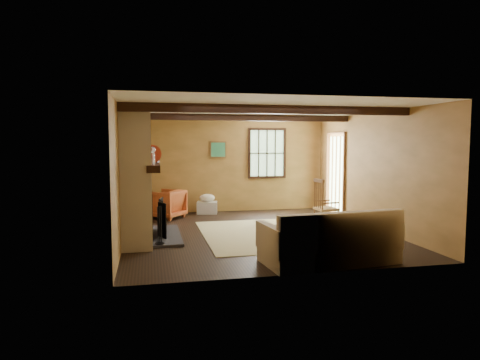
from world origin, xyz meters
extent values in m
plane|color=black|center=(0.00, 0.00, 0.00)|extent=(5.50, 5.50, 0.00)
cube|color=#AE7D3E|center=(0.00, 2.75, 1.20)|extent=(5.00, 0.02, 2.40)
cube|color=#AE7D3E|center=(0.00, -2.75, 1.20)|extent=(5.00, 0.02, 2.40)
cube|color=#AE7D3E|center=(-2.50, 0.00, 1.20)|extent=(0.02, 5.50, 2.40)
cube|color=#AE7D3E|center=(2.50, 0.00, 1.20)|extent=(0.02, 5.50, 2.40)
cube|color=white|center=(0.00, 0.00, 2.40)|extent=(5.00, 5.50, 0.02)
cube|color=black|center=(0.00, -1.20, 2.33)|extent=(5.00, 0.12, 0.14)
cube|color=black|center=(0.00, 1.20, 2.33)|extent=(5.00, 0.12, 0.14)
cube|color=black|center=(1.00, 2.72, 1.50)|extent=(1.02, 0.06, 1.32)
cube|color=#A6D1A0|center=(1.00, 2.75, 1.50)|extent=(0.90, 0.01, 1.20)
cube|color=black|center=(1.00, 2.73, 1.50)|extent=(0.90, 0.03, 0.02)
cube|color=brown|center=(2.47, 1.70, 1.00)|extent=(0.06, 1.00, 2.06)
cube|color=#A6D1A0|center=(2.50, 1.70, 1.00)|extent=(0.01, 0.80, 1.85)
cube|color=brown|center=(-0.30, 2.72, 1.60)|extent=(0.42, 0.03, 0.42)
cube|color=#2A7E61|center=(-0.30, 2.71, 1.60)|extent=(0.36, 0.01, 0.36)
cube|color=#A74B40|center=(-2.25, 0.00, 1.20)|extent=(0.50, 2.20, 2.40)
cube|color=black|center=(-2.18, 0.00, 0.45)|extent=(0.38, 1.00, 0.85)
cube|color=#323237|center=(-1.75, 0.00, 0.03)|extent=(0.55, 1.80, 0.05)
cube|color=black|center=(-1.97, 0.00, 1.35)|extent=(0.22, 2.30, 0.12)
cube|color=black|center=(-1.82, -0.29, 0.37)|extent=(0.14, 0.30, 0.64)
cube|color=black|center=(-1.82, 0.04, 0.37)|extent=(0.04, 0.32, 0.64)
cube|color=black|center=(-1.82, 0.37, 0.37)|extent=(0.09, 0.32, 0.64)
cylinder|color=black|center=(-1.88, -0.79, 0.06)|extent=(0.16, 0.16, 0.02)
cylinder|color=black|center=(-1.91, -0.82, 0.37)|extent=(0.01, 0.01, 0.65)
cylinder|color=black|center=(-1.88, -0.79, 0.37)|extent=(0.01, 0.01, 0.65)
cylinder|color=black|center=(-1.85, -0.76, 0.37)|extent=(0.01, 0.01, 0.65)
cylinder|color=white|center=(-1.98, -0.86, 1.51)|extent=(0.09, 0.09, 0.19)
sphere|color=white|center=(-1.98, -0.86, 1.66)|extent=(0.11, 0.11, 0.11)
cylinder|color=#AB2C13|center=(-1.98, -0.27, 1.58)|extent=(0.33, 0.04, 0.33)
cube|color=black|center=(-1.98, 0.06, 1.48)|extent=(0.27, 0.22, 0.13)
cylinder|color=black|center=(-1.98, 0.53, 1.46)|extent=(0.08, 0.08, 0.10)
cylinder|color=black|center=(-1.98, 0.62, 1.45)|extent=(0.07, 0.07, 0.08)
cube|color=#CDC188|center=(0.20, -0.20, 0.00)|extent=(2.50, 3.00, 0.01)
cube|color=tan|center=(1.56, 0.15, 0.40)|extent=(0.44, 0.46, 0.04)
cube|color=brown|center=(1.39, 0.14, 0.99)|extent=(0.08, 0.41, 0.07)
cylinder|color=brown|center=(1.76, -0.01, 0.20)|extent=(0.03, 0.03, 0.39)
cylinder|color=brown|center=(1.73, 0.34, 0.20)|extent=(0.03, 0.03, 0.39)
cylinder|color=brown|center=(1.40, -0.04, 0.20)|extent=(0.03, 0.03, 0.39)
cylinder|color=brown|center=(1.37, 0.31, 0.20)|extent=(0.03, 0.03, 0.39)
cylinder|color=brown|center=(1.40, -0.04, 0.71)|extent=(0.03, 0.03, 0.67)
cylinder|color=brown|center=(1.37, 0.31, 0.71)|extent=(0.03, 0.03, 0.67)
cylinder|color=brown|center=(1.40, 0.05, 0.69)|extent=(0.02, 0.02, 0.55)
cylinder|color=brown|center=(1.39, 0.14, 0.69)|extent=(0.02, 0.02, 0.55)
cylinder|color=brown|center=(1.38, 0.23, 0.69)|extent=(0.02, 0.02, 0.55)
cube|color=brown|center=(1.58, -0.04, 0.55)|extent=(0.37, 0.07, 0.03)
cube|color=brown|center=(1.55, 0.35, 0.55)|extent=(0.37, 0.07, 0.03)
cube|color=brown|center=(1.58, -0.02, 0.01)|extent=(0.75, 0.10, 0.03)
cube|color=brown|center=(1.55, 0.33, 0.01)|extent=(0.75, 0.10, 0.03)
cube|color=beige|center=(0.56, -2.26, 0.22)|extent=(2.04, 1.09, 0.43)
cube|color=beige|center=(0.60, -2.63, 0.54)|extent=(1.96, 0.36, 0.54)
cube|color=beige|center=(-0.36, -2.36, 0.41)|extent=(0.23, 0.89, 0.39)
cube|color=beige|center=(1.49, -2.16, 0.41)|extent=(0.23, 0.89, 0.39)
ellipsoid|color=beige|center=(1.04, -2.11, 0.54)|extent=(0.36, 0.16, 0.35)
cylinder|color=#513B23|center=(-2.16, 2.42, 0.06)|extent=(0.37, 0.11, 0.11)
cylinder|color=#513B23|center=(-2.04, 2.42, 0.06)|extent=(0.37, 0.11, 0.11)
cylinder|color=#513B23|center=(-1.92, 2.42, 0.06)|extent=(0.37, 0.11, 0.11)
cylinder|color=#513B23|center=(-2.16, 2.42, 0.17)|extent=(0.37, 0.11, 0.11)
cylinder|color=#513B23|center=(-2.04, 2.42, 0.17)|extent=(0.37, 0.11, 0.11)
cylinder|color=#513B23|center=(-1.92, 2.42, 0.17)|extent=(0.37, 0.11, 0.11)
cube|color=silver|center=(-0.63, 2.46, 0.15)|extent=(0.56, 0.46, 0.30)
ellipsoid|color=beige|center=(-0.63, 2.46, 0.40)|extent=(0.45, 0.39, 0.19)
imported|color=#BF6026|center=(-1.67, 1.99, 0.34)|extent=(1.03, 1.03, 0.68)
camera|label=1|loc=(-2.04, -8.11, 1.78)|focal=32.00mm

